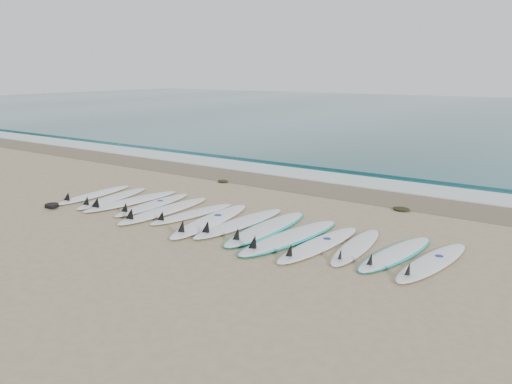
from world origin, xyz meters
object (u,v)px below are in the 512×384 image
Objects in this scene: surfboard_13 at (431,262)px; surfboard_7 at (238,223)px; surfboard_0 at (93,195)px; leash_coil at (52,206)px.

surfboard_7 is at bearing -169.88° from surfboard_13.
leash_coil is at bearing -91.43° from surfboard_0.
leash_coil is at bearing -158.44° from surfboard_7.
surfboard_7 is 4.01m from surfboard_13.
surfboard_0 is 0.97× the size of surfboard_13.
surfboard_0 is at bearing -173.73° from surfboard_7.
surfboard_13 is (4.01, 0.07, -0.01)m from surfboard_7.
surfboard_7 is at bearing 16.60° from leash_coil.
surfboard_7 is 6.12× the size of leash_coil.
surfboard_0 is 8.64m from surfboard_13.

